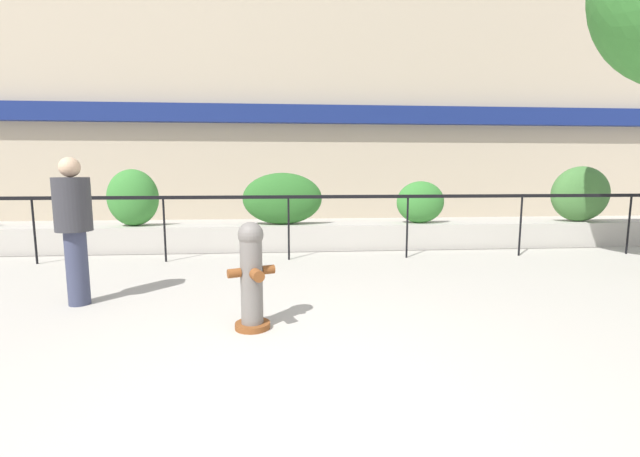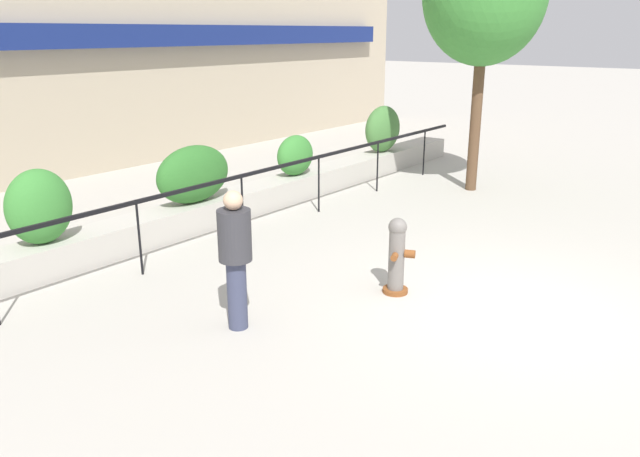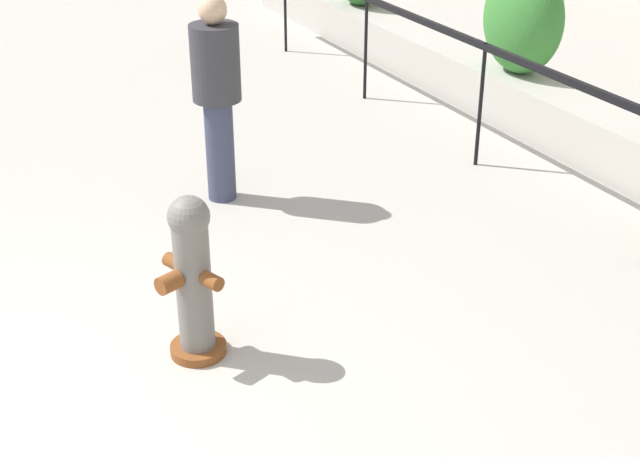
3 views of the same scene
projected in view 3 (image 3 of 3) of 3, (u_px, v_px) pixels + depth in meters
The scene contains 3 objects.
hedge_bush_1 at pixel (523, 19), 8.98m from camera, with size 0.97×0.68×1.11m, color #387F33.
fire_hydrant at pixel (192, 277), 5.35m from camera, with size 0.47×0.48×1.08m.
pedestrian at pixel (217, 87), 7.22m from camera, with size 0.41×0.41×1.73m.
Camera 3 is at (4.10, 0.18, 3.24)m, focal length 50.00 mm.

